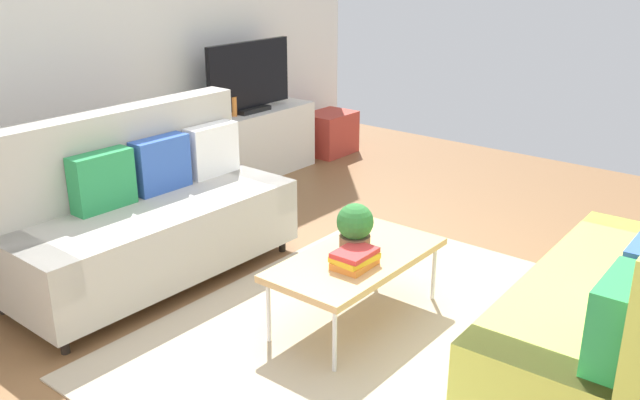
# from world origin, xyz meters

# --- Properties ---
(ground_plane) EXTENTS (7.68, 7.68, 0.00)m
(ground_plane) POSITION_xyz_m (0.00, 0.00, 0.00)
(ground_plane) COLOR brown
(wall_far) EXTENTS (6.40, 0.12, 2.90)m
(wall_far) POSITION_xyz_m (0.00, 2.80, 1.45)
(wall_far) COLOR white
(wall_far) RESTS_ON ground_plane
(area_rug) EXTENTS (2.90, 2.20, 0.01)m
(area_rug) POSITION_xyz_m (-0.14, -0.13, 0.01)
(area_rug) COLOR tan
(area_rug) RESTS_ON ground_plane
(couch_beige) EXTENTS (1.91, 0.87, 1.10)m
(couch_beige) POSITION_xyz_m (-0.47, 1.50, 0.45)
(couch_beige) COLOR #B2ADA3
(couch_beige) RESTS_ON ground_plane
(couch_green) EXTENTS (1.92, 0.90, 1.10)m
(couch_green) POSITION_xyz_m (0.20, -1.35, 0.45)
(couch_green) COLOR #C1CC51
(couch_green) RESTS_ON ground_plane
(coffee_table) EXTENTS (1.10, 0.56, 0.42)m
(coffee_table) POSITION_xyz_m (-0.09, 0.07, 0.39)
(coffee_table) COLOR tan
(coffee_table) RESTS_ON ground_plane
(tv_console) EXTENTS (1.40, 0.44, 0.64)m
(tv_console) POSITION_xyz_m (1.48, 2.46, 0.32)
(tv_console) COLOR silver
(tv_console) RESTS_ON ground_plane
(tv) EXTENTS (1.00, 0.20, 0.64)m
(tv) POSITION_xyz_m (1.48, 2.44, 0.95)
(tv) COLOR black
(tv) RESTS_ON tv_console
(storage_trunk) EXTENTS (0.52, 0.40, 0.44)m
(storage_trunk) POSITION_xyz_m (2.58, 2.36, 0.22)
(storage_trunk) COLOR #B2382D
(storage_trunk) RESTS_ON ground_plane
(potted_plant) EXTENTS (0.21, 0.21, 0.30)m
(potted_plant) POSITION_xyz_m (-0.06, 0.11, 0.58)
(potted_plant) COLOR brown
(potted_plant) RESTS_ON coffee_table
(table_book_0) EXTENTS (0.25, 0.19, 0.04)m
(table_book_0) POSITION_xyz_m (-0.21, 0.00, 0.44)
(table_book_0) COLOR orange
(table_book_0) RESTS_ON coffee_table
(table_book_1) EXTENTS (0.25, 0.20, 0.03)m
(table_book_1) POSITION_xyz_m (-0.21, 0.00, 0.47)
(table_book_1) COLOR gold
(table_book_1) RESTS_ON table_book_0
(table_book_2) EXTENTS (0.24, 0.19, 0.03)m
(table_book_2) POSITION_xyz_m (-0.21, 0.00, 0.51)
(table_book_2) COLOR red
(table_book_2) RESTS_ON table_book_1
(vase_0) EXTENTS (0.12, 0.12, 0.15)m
(vase_0) POSITION_xyz_m (0.90, 2.51, 0.71)
(vase_0) COLOR #B24C4C
(vase_0) RESTS_ON tv_console
(vase_1) EXTENTS (0.11, 0.11, 0.15)m
(vase_1) POSITION_xyz_m (1.08, 2.51, 0.71)
(vase_1) COLOR #33B29E
(vase_1) RESTS_ON tv_console
(bottle_0) EXTENTS (0.06, 0.06, 0.18)m
(bottle_0) POSITION_xyz_m (1.25, 2.42, 0.73)
(bottle_0) COLOR orange
(bottle_0) RESTS_ON tv_console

